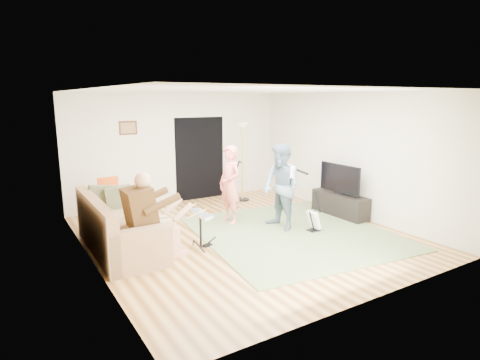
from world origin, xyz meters
The scene contains 19 objects.
floor centered at (0.00, 0.00, 0.00)m, with size 6.00×6.00×0.00m, color brown.
walls centered at (0.00, 0.00, 1.35)m, with size 5.50×6.00×2.70m, color beige, non-canonical shape.
ceiling centered at (0.00, 0.00, 2.70)m, with size 6.00×6.00×0.00m, color white.
window_blinds centered at (-2.74, 0.20, 1.55)m, with size 2.05×2.05×0.00m, color brown.
doorway centered at (0.55, 2.99, 1.05)m, with size 2.10×2.10×0.00m, color black.
picture_frame centered at (-1.25, 2.99, 1.90)m, with size 0.42×0.03×0.32m, color #3F2314.
area_rug centered at (0.87, -0.41, 0.01)m, with size 3.47×3.74×0.02m, color #5C6F43.
sofa centered at (-2.31, 0.48, 0.32)m, with size 0.97×2.35×0.95m.
drummer centered at (-1.86, -0.17, 0.56)m, with size 0.94×0.52×1.44m.
drum_kit centered at (-1.00, -0.17, 0.29)m, with size 0.35×0.63×0.65m.
singer centered at (0.17, 0.82, 0.81)m, with size 0.59×0.39×1.62m, color #FF786E.
microphone centered at (0.37, 0.82, 1.21)m, with size 0.06×0.06×0.24m, color black, non-canonical shape.
guitarist centered at (0.82, -0.07, 0.85)m, with size 0.83×0.65×1.71m, color slate.
guitar_held centered at (1.02, -0.07, 1.16)m, with size 0.12×0.60×0.26m, color white, non-canonical shape.
guitar_spare centered at (1.28, -0.54, 0.23)m, with size 0.30×0.27×0.82m.
torchiere_lamp centered at (1.39, 2.28, 1.35)m, with size 0.35×0.35×1.97m.
dining_chair centered at (-2.01, 1.85, 0.36)m, with size 0.42×0.44×1.00m.
tv_cabinet centered at (2.50, -0.03, 0.25)m, with size 0.40×1.40×0.50m, color black.
television centered at (2.45, -0.03, 0.85)m, with size 0.06×1.11×0.63m, color black.
Camera 1 is at (-3.90, -6.18, 2.58)m, focal length 30.00 mm.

